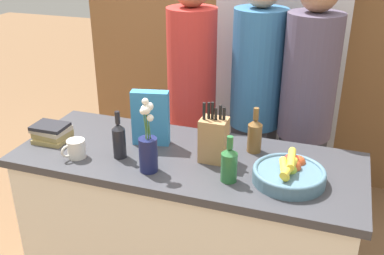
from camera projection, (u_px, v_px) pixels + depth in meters
name	position (u px, v px, depth m)	size (l,w,h in m)	color
kitchen_island	(187.00, 232.00, 2.38)	(1.70, 0.66, 0.91)	silver
back_wall_wood	(259.00, 15.00, 3.44)	(2.90, 0.12, 2.60)	brown
refrigerator	(283.00, 66.00, 3.17)	(0.83, 0.63, 2.05)	#B7B7BC
fruit_bowl	(289.00, 173.00, 1.97)	(0.32, 0.32, 0.12)	slate
knife_block	(214.00, 139.00, 2.11)	(0.13, 0.11, 0.30)	#A87A4C
flower_vase	(148.00, 147.00, 2.02)	(0.08, 0.08, 0.35)	#191E4C
cereal_box	(151.00, 118.00, 2.26)	(0.20, 0.10, 0.28)	teal
coffee_mug	(76.00, 149.00, 2.16)	(0.09, 0.12, 0.09)	silver
book_stack	(52.00, 132.00, 2.34)	(0.19, 0.16, 0.09)	#99844C
bottle_oil	(229.00, 164.00, 1.95)	(0.07, 0.07, 0.22)	#286633
bottle_vinegar	(255.00, 135.00, 2.20)	(0.07, 0.07, 0.23)	brown
bottle_wine	(119.00, 139.00, 2.15)	(0.06, 0.06, 0.24)	black
person_at_sink	(192.00, 97.00, 2.74)	(0.29, 0.29, 1.72)	#383842
person_in_blue	(256.00, 100.00, 2.68)	(0.31, 0.31, 1.72)	#383842
person_in_red_tee	(306.00, 110.00, 2.53)	(0.30, 0.30, 1.73)	#383842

